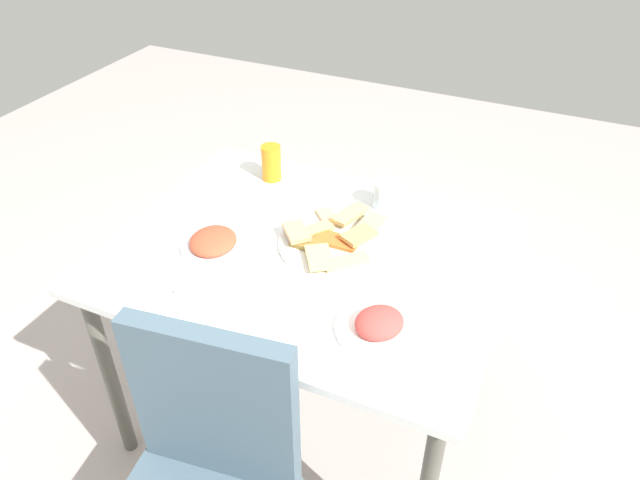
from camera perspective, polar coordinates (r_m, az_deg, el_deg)
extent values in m
plane|color=#AEA19C|center=(2.24, -0.85, -15.95)|extent=(6.00, 6.00, 0.00)
cube|color=white|center=(1.73, -1.06, -1.33)|extent=(1.11, 0.88, 0.02)
cylinder|color=#55544C|center=(2.15, 15.68, -6.64)|extent=(0.04, 0.04, 0.70)
cylinder|color=#55544C|center=(2.41, -7.75, -0.13)|extent=(0.04, 0.04, 0.70)
cylinder|color=#55544C|center=(1.98, -19.31, -12.11)|extent=(0.04, 0.04, 0.70)
cube|color=#4A6170|center=(1.44, -10.05, -15.19)|extent=(0.40, 0.10, 0.46)
cylinder|color=white|center=(1.74, 1.58, -0.35)|extent=(0.33, 0.33, 0.01)
cube|color=orange|center=(1.73, 1.57, -0.05)|extent=(0.13, 0.06, 0.01)
cube|color=#D6B76E|center=(1.82, 2.91, 2.49)|extent=(0.09, 0.14, 0.01)
cube|color=olive|center=(1.71, -1.05, -0.48)|extent=(0.11, 0.06, 0.01)
cube|color=tan|center=(1.65, 2.48, -2.06)|extent=(0.13, 0.13, 0.01)
cube|color=#DFBA76|center=(1.77, 4.80, 1.45)|extent=(0.07, 0.12, 0.01)
cube|color=tan|center=(1.73, -2.26, 0.81)|extent=(0.11, 0.11, 0.01)
cube|color=tan|center=(1.83, 0.72, 2.20)|extent=(0.10, 0.10, 0.01)
cube|color=#ECCC78|center=(1.65, -0.07, -1.65)|extent=(0.12, 0.13, 0.01)
cube|color=#E1B66C|center=(1.77, -0.33, 1.04)|extent=(0.10, 0.11, 0.01)
cube|color=tan|center=(1.73, 3.73, 0.47)|extent=(0.10, 0.12, 0.01)
cylinder|color=white|center=(1.48, 5.60, -8.40)|extent=(0.22, 0.22, 0.01)
ellipsoid|color=#D8453F|center=(1.47, 5.65, -7.82)|extent=(0.16, 0.16, 0.06)
cylinder|color=white|center=(1.76, -10.05, -0.56)|extent=(0.19, 0.19, 0.01)
ellipsoid|color=#C64C30|center=(1.75, -10.11, -0.10)|extent=(0.17, 0.18, 0.05)
cylinder|color=orange|center=(2.03, -4.64, 7.31)|extent=(0.09, 0.09, 0.12)
cylinder|color=silver|center=(1.90, 6.17, 4.32)|extent=(0.07, 0.07, 0.09)
cube|color=white|center=(1.57, -11.45, -6.07)|extent=(0.18, 0.18, 0.00)
cube|color=silver|center=(1.58, -11.10, -5.57)|extent=(0.18, 0.09, 0.00)
cube|color=silver|center=(1.56, -11.83, -6.36)|extent=(0.19, 0.10, 0.00)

